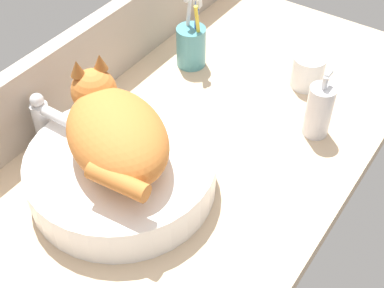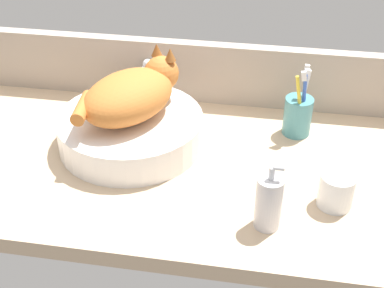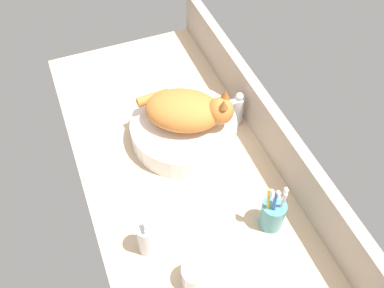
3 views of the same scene
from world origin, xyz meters
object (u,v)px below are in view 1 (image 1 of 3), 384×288
(sink_basin, at_px, (122,172))
(soap_dispenser, at_px, (319,111))
(cat, at_px, (114,130))
(toothbrush_cup, at_px, (191,45))
(water_glass, at_px, (308,73))
(faucet, at_px, (46,121))

(sink_basin, height_order, soap_dispenser, soap_dispenser)
(sink_basin, distance_m, cat, 0.10)
(toothbrush_cup, bearing_deg, water_glass, -72.93)
(soap_dispenser, bearing_deg, toothbrush_cup, 81.04)
(toothbrush_cup, bearing_deg, faucet, 169.96)
(cat, relative_size, soap_dispenser, 1.98)
(cat, distance_m, toothbrush_cup, 0.42)
(cat, distance_m, water_glass, 0.52)
(cat, bearing_deg, water_glass, -18.80)
(sink_basin, bearing_deg, water_glass, -17.27)
(soap_dispenser, relative_size, water_glass, 1.97)
(cat, height_order, toothbrush_cup, cat)
(sink_basin, bearing_deg, soap_dispenser, -34.51)
(toothbrush_cup, bearing_deg, cat, -165.09)
(sink_basin, distance_m, water_glass, 0.51)
(faucet, height_order, soap_dispenser, soap_dispenser)
(cat, height_order, soap_dispenser, cat)
(sink_basin, bearing_deg, faucet, 90.49)
(faucet, distance_m, water_glass, 0.60)
(faucet, distance_m, toothbrush_cup, 0.41)
(water_glass, bearing_deg, cat, 161.20)
(sink_basin, bearing_deg, toothbrush_cup, 16.32)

